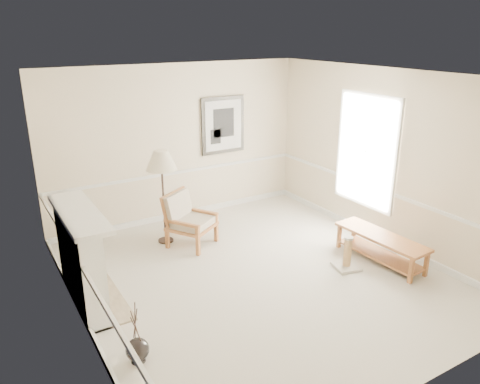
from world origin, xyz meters
name	(u,v)px	position (x,y,z in m)	size (l,w,h in m)	color
ground	(258,276)	(0.00, 0.00, 0.00)	(5.50, 5.50, 0.00)	silver
room	(265,152)	(0.14, 0.08, 1.87)	(5.04, 5.54, 2.92)	beige
fireplace	(82,259)	(-2.34, 0.60, 0.64)	(0.64, 1.64, 1.31)	white
floor_vase	(138,350)	(-2.15, -0.89, 0.14)	(0.26, 0.26, 0.76)	black
armchair	(186,217)	(-0.42, 1.56, 0.48)	(0.95, 0.97, 0.90)	#A65E35
floor_lamp	(161,163)	(-0.70, 1.83, 1.40)	(0.63, 0.63, 1.61)	black
bench	(381,244)	(1.91, -0.58, 0.29)	(0.55, 1.57, 0.44)	#A65E35
scratching_post	(347,258)	(1.31, -0.49, 0.16)	(0.44, 0.44, 0.52)	silver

